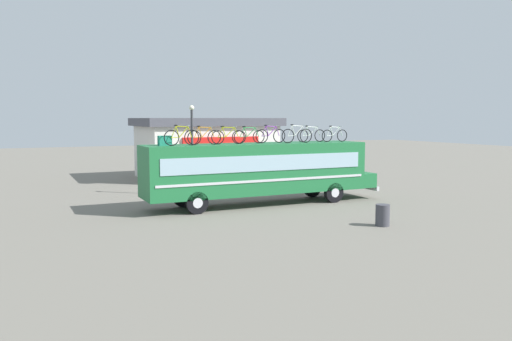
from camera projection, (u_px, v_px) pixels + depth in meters
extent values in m
plane|color=slate|center=(257.00, 205.00, 26.00)|extent=(120.00, 120.00, 0.00)
cube|color=#1E6B38|center=(257.00, 168.00, 25.81)|extent=(11.59, 2.42, 2.50)
cube|color=#1E6B38|center=(358.00, 179.00, 28.57)|extent=(0.93, 2.23, 0.77)
cube|color=#99B7C6|center=(268.00, 163.00, 24.67)|extent=(10.66, 0.04, 0.76)
cube|color=#99B7C6|center=(247.00, 159.00, 26.87)|extent=(10.66, 0.04, 0.76)
cube|color=silver|center=(268.00, 180.00, 24.75)|extent=(11.12, 0.03, 0.12)
cube|color=silver|center=(247.00, 175.00, 26.96)|extent=(11.12, 0.03, 0.12)
cube|color=silver|center=(365.00, 186.00, 28.84)|extent=(0.16, 2.30, 0.24)
cylinder|color=black|center=(334.00, 193.00, 26.67)|extent=(1.05, 0.28, 1.05)
cylinder|color=silver|center=(334.00, 193.00, 26.67)|extent=(0.47, 0.30, 0.47)
cylinder|color=black|center=(312.00, 188.00, 28.59)|extent=(1.05, 0.28, 1.05)
cylinder|color=silver|center=(312.00, 188.00, 28.59)|extent=(0.47, 0.30, 0.47)
cylinder|color=black|center=(197.00, 203.00, 23.44)|extent=(1.05, 0.28, 1.05)
cylinder|color=silver|center=(197.00, 203.00, 23.44)|extent=(0.47, 0.30, 0.47)
cylinder|color=black|center=(183.00, 196.00, 25.37)|extent=(1.05, 0.28, 1.05)
cylinder|color=silver|center=(183.00, 196.00, 25.37)|extent=(0.47, 0.30, 0.47)
cube|color=#1E7F66|center=(165.00, 141.00, 23.67)|extent=(0.60, 0.37, 0.46)
torus|color=black|center=(172.00, 138.00, 23.41)|extent=(0.73, 0.04, 0.73)
torus|color=black|center=(192.00, 138.00, 23.82)|extent=(0.73, 0.04, 0.73)
cylinder|color=#B2B20C|center=(178.00, 132.00, 23.50)|extent=(0.19, 0.04, 0.53)
cylinder|color=#B2B20C|center=(184.00, 132.00, 23.63)|extent=(0.45, 0.04, 0.50)
cylinder|color=#B2B20C|center=(182.00, 126.00, 23.57)|extent=(0.58, 0.04, 0.07)
cylinder|color=#B2B20C|center=(175.00, 138.00, 23.49)|extent=(0.37, 0.03, 0.05)
cylinder|color=#B2B20C|center=(174.00, 132.00, 23.43)|extent=(0.24, 0.03, 0.55)
cylinder|color=#B2B20C|center=(190.00, 132.00, 23.76)|extent=(0.21, 0.03, 0.51)
cylinder|color=silver|center=(188.00, 126.00, 23.69)|extent=(0.03, 0.44, 0.03)
ellipsoid|color=black|center=(176.00, 125.00, 23.44)|extent=(0.20, 0.08, 0.06)
torus|color=black|center=(194.00, 138.00, 24.17)|extent=(0.69, 0.04, 0.69)
torus|color=black|center=(214.00, 137.00, 24.60)|extent=(0.69, 0.04, 0.69)
cylinder|color=orange|center=(200.00, 132.00, 24.27)|extent=(0.20, 0.04, 0.49)
cylinder|color=orange|center=(206.00, 132.00, 24.40)|extent=(0.47, 0.04, 0.48)
cylinder|color=orange|center=(205.00, 127.00, 24.34)|extent=(0.61, 0.04, 0.07)
cylinder|color=orange|center=(198.00, 137.00, 24.25)|extent=(0.39, 0.03, 0.05)
cylinder|color=orange|center=(196.00, 132.00, 24.19)|extent=(0.25, 0.03, 0.51)
cylinder|color=orange|center=(212.00, 133.00, 24.54)|extent=(0.21, 0.03, 0.48)
cylinder|color=silver|center=(211.00, 127.00, 24.47)|extent=(0.03, 0.44, 0.03)
ellipsoid|color=black|center=(199.00, 126.00, 24.21)|extent=(0.20, 0.08, 0.06)
torus|color=black|center=(218.00, 137.00, 24.74)|extent=(0.68, 0.04, 0.68)
torus|color=black|center=(238.00, 137.00, 25.20)|extent=(0.68, 0.04, 0.68)
cylinder|color=#B2B20C|center=(224.00, 132.00, 24.85)|extent=(0.21, 0.04, 0.48)
cylinder|color=#B2B20C|center=(230.00, 132.00, 24.99)|extent=(0.50, 0.04, 0.47)
cylinder|color=#B2B20C|center=(229.00, 127.00, 24.93)|extent=(0.65, 0.04, 0.07)
cylinder|color=#B2B20C|center=(222.00, 137.00, 24.82)|extent=(0.41, 0.03, 0.05)
cylinder|color=#B2B20C|center=(220.00, 132.00, 24.76)|extent=(0.26, 0.03, 0.50)
cylinder|color=#B2B20C|center=(236.00, 132.00, 25.13)|extent=(0.22, 0.03, 0.47)
cylinder|color=silver|center=(235.00, 127.00, 25.06)|extent=(0.03, 0.44, 0.03)
ellipsoid|color=black|center=(222.00, 126.00, 24.78)|extent=(0.20, 0.08, 0.06)
torus|color=black|center=(240.00, 137.00, 25.40)|extent=(0.66, 0.04, 0.66)
torus|color=black|center=(259.00, 137.00, 25.85)|extent=(0.66, 0.04, 0.66)
cylinder|color=green|center=(246.00, 132.00, 25.51)|extent=(0.20, 0.04, 0.47)
cylinder|color=green|center=(251.00, 132.00, 25.65)|extent=(0.48, 0.04, 0.46)
cylinder|color=green|center=(250.00, 128.00, 25.59)|extent=(0.63, 0.04, 0.07)
cylinder|color=green|center=(244.00, 137.00, 25.49)|extent=(0.40, 0.03, 0.05)
cylinder|color=green|center=(242.00, 132.00, 25.43)|extent=(0.26, 0.03, 0.49)
cylinder|color=green|center=(257.00, 132.00, 25.79)|extent=(0.22, 0.03, 0.46)
cylinder|color=silver|center=(255.00, 127.00, 25.72)|extent=(0.03, 0.44, 0.03)
ellipsoid|color=black|center=(244.00, 127.00, 25.45)|extent=(0.20, 0.08, 0.06)
torus|color=black|center=(262.00, 136.00, 26.01)|extent=(0.71, 0.04, 0.71)
torus|color=black|center=(279.00, 136.00, 26.44)|extent=(0.71, 0.04, 0.71)
cylinder|color=purple|center=(267.00, 131.00, 26.11)|extent=(0.20, 0.04, 0.50)
cylinder|color=purple|center=(272.00, 131.00, 26.25)|extent=(0.47, 0.04, 0.49)
cylinder|color=purple|center=(271.00, 126.00, 26.19)|extent=(0.61, 0.04, 0.07)
cylinder|color=purple|center=(265.00, 136.00, 26.09)|extent=(0.38, 0.03, 0.05)
cylinder|color=purple|center=(264.00, 131.00, 26.03)|extent=(0.25, 0.03, 0.52)
cylinder|color=purple|center=(278.00, 131.00, 26.38)|extent=(0.21, 0.03, 0.49)
cylinder|color=silver|center=(276.00, 126.00, 26.31)|extent=(0.03, 0.44, 0.03)
ellipsoid|color=black|center=(266.00, 125.00, 26.05)|extent=(0.20, 0.08, 0.06)
torus|color=black|center=(288.00, 136.00, 25.98)|extent=(0.73, 0.04, 0.73)
torus|color=black|center=(306.00, 136.00, 26.43)|extent=(0.73, 0.04, 0.73)
cylinder|color=white|center=(293.00, 131.00, 26.08)|extent=(0.20, 0.04, 0.52)
cylinder|color=white|center=(299.00, 131.00, 26.22)|extent=(0.49, 0.04, 0.50)
cylinder|color=white|center=(297.00, 126.00, 26.16)|extent=(0.64, 0.04, 0.07)
cylinder|color=white|center=(291.00, 136.00, 26.06)|extent=(0.41, 0.03, 0.05)
cylinder|color=white|center=(290.00, 131.00, 26.00)|extent=(0.26, 0.03, 0.54)
cylinder|color=white|center=(304.00, 131.00, 26.36)|extent=(0.22, 0.03, 0.51)
cylinder|color=silver|center=(303.00, 125.00, 26.29)|extent=(0.03, 0.44, 0.03)
ellipsoid|color=black|center=(292.00, 125.00, 26.02)|extent=(0.20, 0.08, 0.06)
torus|color=black|center=(303.00, 136.00, 27.07)|extent=(0.67, 0.04, 0.67)
torus|color=black|center=(320.00, 136.00, 27.52)|extent=(0.67, 0.04, 0.67)
cylinder|color=white|center=(308.00, 131.00, 27.18)|extent=(0.20, 0.04, 0.48)
cylinder|color=white|center=(313.00, 131.00, 27.32)|extent=(0.49, 0.04, 0.46)
cylinder|color=white|center=(312.00, 127.00, 27.26)|extent=(0.64, 0.04, 0.07)
cylinder|color=white|center=(306.00, 136.00, 27.15)|extent=(0.41, 0.03, 0.05)
cylinder|color=white|center=(305.00, 131.00, 27.09)|extent=(0.26, 0.03, 0.50)
cylinder|color=white|center=(318.00, 131.00, 27.46)|extent=(0.22, 0.03, 0.46)
cylinder|color=silver|center=(317.00, 126.00, 27.39)|extent=(0.03, 0.44, 0.03)
ellipsoid|color=black|center=(307.00, 126.00, 27.11)|extent=(0.20, 0.08, 0.06)
torus|color=black|center=(327.00, 136.00, 27.28)|extent=(0.66, 0.04, 0.66)
torus|color=black|center=(342.00, 136.00, 27.70)|extent=(0.66, 0.04, 0.66)
cylinder|color=white|center=(332.00, 131.00, 27.38)|extent=(0.19, 0.04, 0.47)
cylinder|color=white|center=(336.00, 131.00, 27.51)|extent=(0.45, 0.04, 0.45)
cylinder|color=white|center=(335.00, 127.00, 27.45)|extent=(0.59, 0.04, 0.07)
cylinder|color=white|center=(330.00, 136.00, 27.36)|extent=(0.37, 0.03, 0.05)
cylinder|color=white|center=(329.00, 131.00, 27.30)|extent=(0.24, 0.03, 0.49)
cylinder|color=white|center=(341.00, 131.00, 27.64)|extent=(0.21, 0.03, 0.46)
cylinder|color=silver|center=(340.00, 126.00, 27.57)|extent=(0.03, 0.44, 0.03)
ellipsoid|color=black|center=(331.00, 126.00, 27.32)|extent=(0.20, 0.08, 0.06)
cube|color=silver|center=(206.00, 151.00, 38.16)|extent=(9.29, 6.33, 3.84)
cube|color=#4C4C56|center=(205.00, 122.00, 37.94)|extent=(10.03, 6.84, 0.57)
cube|color=red|center=(222.00, 142.00, 35.14)|extent=(5.57, 0.16, 0.70)
cylinder|color=#3F3F47|center=(383.00, 215.00, 20.86)|extent=(0.58, 0.58, 0.89)
cylinder|color=#38383D|center=(192.00, 153.00, 28.90)|extent=(0.14, 0.14, 4.90)
sphere|color=#F2EDCC|center=(192.00, 108.00, 28.64)|extent=(0.28, 0.28, 0.28)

